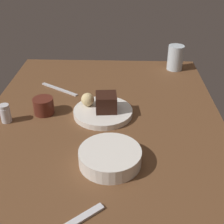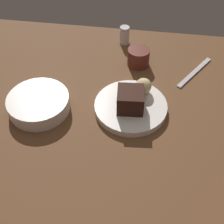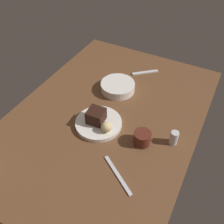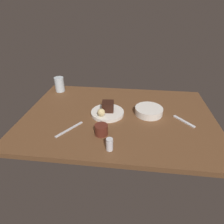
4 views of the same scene
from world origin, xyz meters
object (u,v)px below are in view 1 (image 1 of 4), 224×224
water_glass (175,58)px  butter_knife (59,89)px  dessert_plate (103,112)px  salt_shaker (5,113)px  side_bowl (110,157)px  coffee_cup (44,106)px  dessert_spoon (76,222)px  bread_roll (88,99)px  chocolate_cake_slice (106,102)px

water_glass → butter_knife: size_ratio=0.60×
dessert_plate → salt_shaker: salt_shaker is taller
salt_shaker → butter_knife: size_ratio=0.34×
water_glass → butter_knife: water_glass is taller
side_bowl → butter_knife: size_ratio=0.93×
salt_shaker → butter_knife: (-24.78, 13.59, -2.96)cm
salt_shaker → butter_knife: bearing=151.3°
butter_knife → dessert_plate: bearing=-11.0°
dessert_plate → water_glass: 53.15cm
water_glass → coffee_cup: 67.59cm
dessert_spoon → side_bowl: bearing=-148.8°
salt_shaker → water_glass: (-48.49, 64.20, 2.50)cm
coffee_cup → dessert_spoon: 50.74cm
water_glass → dessert_spoon: water_glass is taller
dessert_plate → bread_roll: bread_roll is taller
bread_roll → salt_shaker: size_ratio=0.73×
side_bowl → dessert_spoon: side_bowl is taller
bread_roll → dessert_spoon: bread_roll is taller
dessert_plate → coffee_cup: (-0.35, -21.38, 1.93)cm
bread_roll → water_glass: (-39.81, 36.96, 1.26)cm
coffee_cup → butter_knife: 19.06cm
bread_roll → side_bowl: bread_roll is taller
dessert_plate → water_glass: water_glass is taller
dessert_plate → side_bowl: side_bowl is taller
chocolate_cake_slice → bread_roll: size_ratio=1.54×
dessert_plate → coffee_cup: coffee_cup is taller
water_glass → dessert_spoon: 96.48cm
dessert_spoon → chocolate_cake_slice: bearing=-135.9°
dessert_plate → coffee_cup: size_ratio=2.89×
bread_roll → butter_knife: bearing=-139.7°
dessert_plate → butter_knife: 27.30cm
salt_shaker → coffee_cup: (-6.01, 11.69, -0.25)cm
chocolate_cake_slice → dessert_plate: bearing=-97.6°
salt_shaker → dessert_spoon: 50.96cm
coffee_cup → dessert_spoon: bearing=20.7°
coffee_cup → side_bowl: bearing=43.0°
water_glass → side_bowl: (69.06, -27.69, -3.51)cm
side_bowl → coffee_cup: bearing=-137.0°
salt_shaker → coffee_cup: 13.15cm
bread_roll → side_bowl: 30.77cm
dessert_spoon → bread_roll: bearing=-127.7°
salt_shaker → water_glass: bearing=127.1°
dessert_plate → butter_knife: dessert_plate is taller
salt_shaker → dessert_spoon: salt_shaker is taller
dessert_plate → chocolate_cake_slice: 4.23cm
side_bowl → bread_roll: bearing=-162.4°
bread_roll → dessert_spoon: 50.31cm
chocolate_cake_slice → coffee_cup: 22.52cm
bread_roll → coffee_cup: bread_roll is taller
water_glass → coffee_cup: (42.48, -52.51, -2.74)cm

